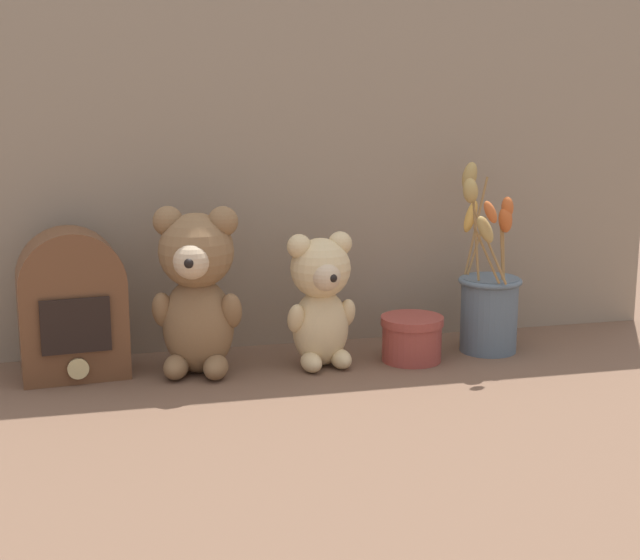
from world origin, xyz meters
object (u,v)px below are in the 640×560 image
teddy_bear_large (197,288)px  flower_vase (488,301)px  decorative_tin_tall (412,338)px  teddy_bear_medium (320,298)px  vintage_radio (72,305)px

teddy_bear_large → flower_vase: bearing=0.7°
flower_vase → decorative_tin_tall: (-0.15, -0.02, -0.05)m
teddy_bear_large → decorative_tin_tall: (0.37, -0.02, -0.11)m
teddy_bear_medium → decorative_tin_tall: size_ratio=2.11×
vintage_radio → decorative_tin_tall: bearing=-4.8°
vintage_radio → decorative_tin_tall: size_ratio=2.25×
flower_vase → vintage_radio: size_ratio=1.37×
flower_vase → decorative_tin_tall: size_ratio=3.09×
flower_vase → teddy_bear_medium: bearing=-177.1°
teddy_bear_medium → vintage_radio: size_ratio=0.94×
teddy_bear_large → teddy_bear_medium: 0.21m
teddy_bear_medium → flower_vase: (0.31, 0.02, -0.03)m
teddy_bear_large → flower_vase: flower_vase is taller
vintage_radio → flower_vase: bearing=-1.9°
flower_vase → decorative_tin_tall: 0.16m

